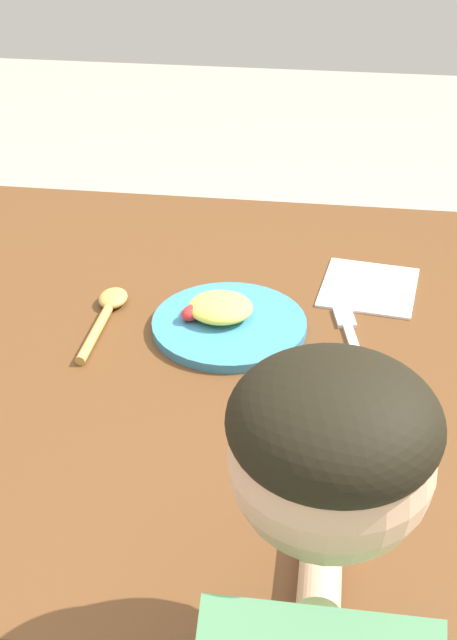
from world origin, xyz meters
name	(u,v)px	position (x,y,z in m)	size (l,w,h in m)	color
dining_table	(202,406)	(0.00, 0.00, 0.64)	(1.46, 0.99, 0.75)	#59351A
plate	(226,320)	(0.03, 0.05, 0.76)	(0.22, 0.22, 0.04)	teal
fork	(350,334)	(0.21, 0.05, 0.75)	(0.06, 0.23, 0.01)	silver
spoon	(106,311)	(-0.15, 0.06, 0.76)	(0.04, 0.19, 0.02)	tan
napkin	(369,287)	(0.23, 0.19, 0.75)	(0.14, 0.15, 0.00)	white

